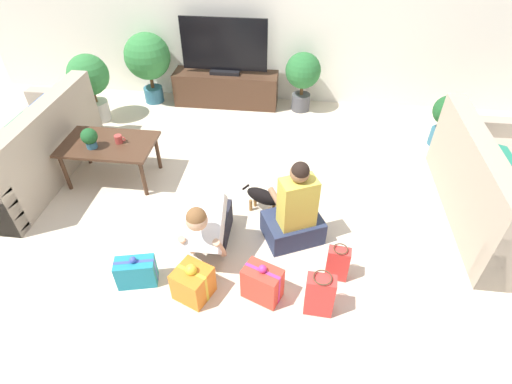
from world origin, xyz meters
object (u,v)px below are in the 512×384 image
gift_box_c (193,283)px  gift_bag_a (338,263)px  potted_plant_corner_left (90,80)px  person_sitting (295,214)px  potted_plant_corner_right (446,117)px  gift_box_a (136,272)px  tabletop_plant (89,137)px  sofa_right (492,192)px  gift_box_b (262,283)px  sofa_left (31,152)px  tv_console (226,89)px  mug (119,139)px  potted_plant_back_left (148,59)px  tv (224,49)px  person_kneeling (208,224)px  dog (266,198)px  coffee_table (109,147)px  potted_plant_back_right (303,75)px  gift_bag_b (320,295)px

gift_box_c → gift_bag_a: 1.23m
potted_plant_corner_left → person_sitting: size_ratio=1.00×
potted_plant_corner_right → gift_box_a: size_ratio=1.86×
gift_box_a → tabletop_plant: bearing=124.2°
tabletop_plant → potted_plant_corner_left: bearing=114.7°
sofa_right → potted_plant_corner_left: potted_plant_corner_left is taller
sofa_right → gift_box_b: (-2.14, -1.25, -0.15)m
sofa_left → gift_box_b: sofa_left is taller
tv_console → mug: mug is taller
potted_plant_back_left → tv: bearing=2.6°
potted_plant_corner_left → tabletop_plant: potted_plant_corner_left is taller
person_sitting → gift_box_c: bearing=18.1°
person_kneeling → dog: bearing=50.0°
tv_console → coffee_table: bearing=-115.7°
tv_console → person_sitting: size_ratio=1.63×
potted_plant_corner_left → potted_plant_back_left: size_ratio=0.91×
dog → gift_box_a: (-1.01, -1.00, -0.08)m
gift_bag_a → person_sitting: bearing=133.3°
tabletop_plant → potted_plant_back_left: bearing=91.0°
coffee_table → tv_console: size_ratio=0.66×
potted_plant_back_right → potted_plant_corner_right: (1.78, -0.73, -0.13)m
potted_plant_corner_right → gift_bag_a: (-1.37, -2.30, -0.23)m
coffee_table → potted_plant_corner_left: (-0.76, 1.28, 0.16)m
potted_plant_back_left → gift_box_b: size_ratio=2.68×
potted_plant_corner_right → tv: bearing=164.9°
person_sitting → gift_box_b: (-0.22, -0.69, -0.16)m
dog → gift_box_b: 1.01m
person_sitting → potted_plant_back_right: bearing=-114.9°
person_kneeling → gift_box_a: 0.73m
potted_plant_back_right → potted_plant_corner_right: potted_plant_back_right is taller
potted_plant_corner_right → person_sitting: 2.58m
potted_plant_back_left → potted_plant_back_right: bearing=0.0°
tv → potted_plant_corner_left: 1.84m
person_kneeling → gift_bag_b: person_kneeling is taller
potted_plant_back_right → gift_bag_a: potted_plant_back_right is taller
coffee_table → mug: size_ratio=8.27×
gift_bag_a → potted_plant_corner_right: bearing=59.2°
gift_box_a → gift_box_c: gift_box_c is taller
tv → person_sitting: (1.12, -2.66, -0.50)m
tv → potted_plant_back_left: (-1.10, -0.05, -0.17)m
coffee_table → gift_bag_a: (2.45, -1.13, -0.25)m
potted_plant_corner_right → gift_bag_b: (-1.53, -2.67, -0.20)m
person_kneeling → sofa_left: bearing=158.0°
potted_plant_corner_left → potted_plant_back_right: (2.79, 0.62, -0.04)m
gift_box_b → gift_box_c: 0.57m
gift_box_b → gift_box_c: (-0.57, -0.05, -0.01)m
dog → person_sitting: bearing=-111.8°
gift_bag_a → mug: bearing=153.6°
gift_bag_b → gift_box_b: bearing=169.0°
gift_box_b → gift_bag_b: bearing=-11.0°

